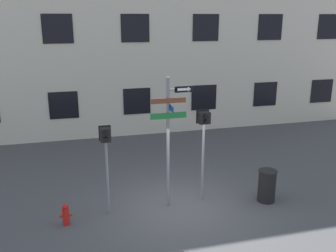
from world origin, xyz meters
TOP-DOWN VIEW (x-y plane):
  - ground_plane at (0.00, 0.00)m, footprint 60.00×60.00m
  - street_sign_pole at (-0.30, 0.22)m, footprint 1.29×0.74m
  - pedestrian_signal_left at (-2.18, 0.21)m, footprint 0.35×0.40m
  - pedestrian_signal_right at (0.80, 0.36)m, footprint 0.41×0.40m
  - fire_hydrant at (-3.42, -0.15)m, footprint 0.35×0.19m
  - trash_bin at (2.73, -0.26)m, footprint 0.58×0.58m

SIDE VIEW (x-z plane):
  - ground_plane at x=0.00m, z-range 0.00..0.00m
  - fire_hydrant at x=-3.42m, z-range -0.01..0.64m
  - trash_bin at x=2.73m, z-range 0.00..1.04m
  - pedestrian_signal_left at x=-2.18m, z-range 0.75..3.43m
  - pedestrian_signal_right at x=0.80m, z-range 0.83..3.75m
  - street_sign_pole at x=-0.30m, z-range 0.40..4.41m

